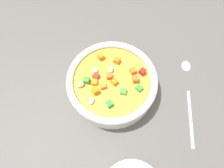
{
  "coord_description": "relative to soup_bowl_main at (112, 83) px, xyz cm",
  "views": [
    {
      "loc": [
        -15.9,
        13.03,
        46.85
      ],
      "look_at": [
        0.0,
        0.0,
        2.58
      ],
      "focal_mm": 33.58,
      "sensor_mm": 36.0,
      "label": 1
    }
  ],
  "objects": [
    {
      "name": "ground_plane",
      "position": [
        -0.0,
        -0.01,
        -3.99
      ],
      "size": [
        140.0,
        140.0,
        2.0
      ],
      "primitive_type": "cube",
      "color": "#565451"
    },
    {
      "name": "soup_bowl_main",
      "position": [
        0.0,
        0.0,
        0.0
      ],
      "size": [
        20.61,
        20.61,
        6.2
      ],
      "color": "white",
      "rests_on": "ground_plane"
    },
    {
      "name": "spoon",
      "position": [
        -12.58,
        -13.64,
        -2.58
      ],
      "size": [
        17.08,
        16.39,
        0.92
      ],
      "rotation": [
        0.0,
        0.0,
        5.52
      ],
      "color": "silver",
      "rests_on": "ground_plane"
    }
  ]
}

